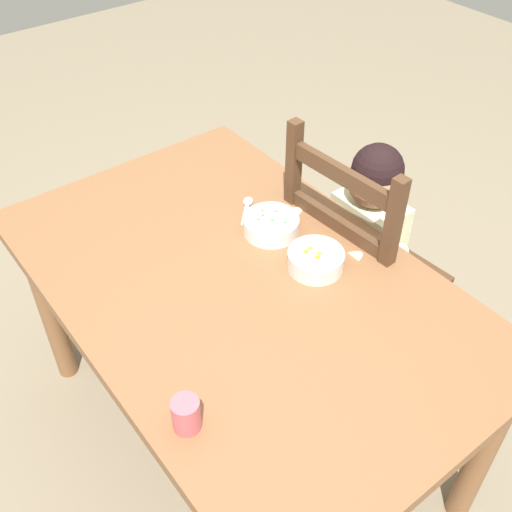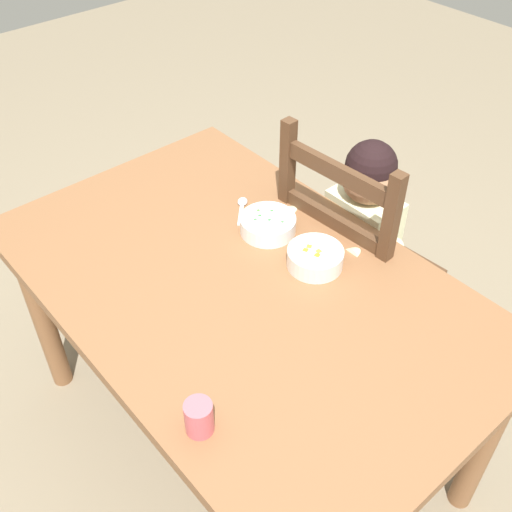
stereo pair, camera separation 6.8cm
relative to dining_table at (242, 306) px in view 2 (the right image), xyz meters
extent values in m
plane|color=#80735B|center=(0.00, 0.00, -0.64)|extent=(8.00, 8.00, 0.00)
cube|color=brown|center=(0.00, 0.00, 0.08)|extent=(1.40, 0.89, 0.04)
cylinder|color=brown|center=(-0.63, -0.37, -0.29)|extent=(0.07, 0.07, 0.70)
cylinder|color=brown|center=(-0.63, 0.37, -0.29)|extent=(0.07, 0.07, 0.70)
cylinder|color=brown|center=(0.63, 0.37, -0.29)|extent=(0.07, 0.07, 0.70)
cube|color=#4E321F|center=(-0.01, 0.54, -0.21)|extent=(0.44, 0.44, 0.02)
cube|color=#4E321F|center=(0.17, 0.74, -0.43)|extent=(0.04, 0.04, 0.42)
cube|color=#4E321F|center=(-0.21, 0.72, -0.43)|extent=(0.04, 0.04, 0.42)
cube|color=#4E321F|center=(0.19, 0.36, -0.43)|extent=(0.04, 0.04, 0.42)
cube|color=#4E321F|center=(-0.19, 0.34, -0.43)|extent=(0.04, 0.04, 0.42)
cube|color=#4E321F|center=(0.19, 0.36, 0.09)|extent=(0.04, 0.04, 0.57)
cube|color=#4E321F|center=(-0.19, 0.34, 0.09)|extent=(0.04, 0.04, 0.57)
cube|color=#4E321F|center=(0.00, 0.35, 0.29)|extent=(0.36, 0.05, 0.05)
cube|color=#4E321F|center=(0.00, 0.35, 0.12)|extent=(0.36, 0.05, 0.05)
cube|color=beige|center=(-0.01, 0.51, -0.04)|extent=(0.22, 0.14, 0.32)
sphere|color=#AD7957|center=(-0.01, 0.51, 0.20)|extent=(0.17, 0.17, 0.17)
sphere|color=black|center=(-0.01, 0.51, 0.24)|extent=(0.16, 0.16, 0.16)
cylinder|color=#3F4C72|center=(-0.07, 0.39, -0.42)|extent=(0.07, 0.07, 0.44)
cylinder|color=#3F4C72|center=(0.04, 0.39, -0.42)|extent=(0.07, 0.07, 0.44)
cylinder|color=beige|center=(-0.14, 0.41, 0.04)|extent=(0.06, 0.24, 0.13)
cylinder|color=beige|center=(0.12, 0.41, 0.04)|extent=(0.06, 0.24, 0.13)
cylinder|color=white|center=(-0.11, 0.19, 0.12)|extent=(0.16, 0.16, 0.05)
cylinder|color=white|center=(-0.11, 0.19, 0.10)|extent=(0.07, 0.07, 0.01)
cylinder|color=green|center=(-0.11, 0.19, 0.13)|extent=(0.13, 0.13, 0.03)
sphere|color=#3D912D|center=(-0.16, 0.20, 0.15)|extent=(0.01, 0.01, 0.01)
sphere|color=#428D40|center=(-0.07, 0.21, 0.15)|extent=(0.01, 0.01, 0.01)
sphere|color=green|center=(-0.10, 0.19, 0.15)|extent=(0.01, 0.01, 0.01)
sphere|color=green|center=(-0.13, 0.22, 0.15)|extent=(0.01, 0.01, 0.01)
sphere|color=green|center=(-0.13, 0.18, 0.15)|extent=(0.01, 0.01, 0.01)
sphere|color=#409443|center=(-0.13, 0.16, 0.15)|extent=(0.01, 0.01, 0.01)
cylinder|color=white|center=(0.08, 0.19, 0.13)|extent=(0.15, 0.15, 0.05)
cylinder|color=white|center=(0.08, 0.19, 0.10)|extent=(0.07, 0.07, 0.01)
cylinder|color=orange|center=(0.08, 0.19, 0.13)|extent=(0.13, 0.13, 0.03)
cube|color=orange|center=(0.09, 0.20, 0.15)|extent=(0.01, 0.01, 0.01)
cube|color=orange|center=(0.06, 0.19, 0.15)|extent=(0.02, 0.02, 0.01)
cube|color=orange|center=(0.06, 0.17, 0.15)|extent=(0.02, 0.02, 0.01)
cube|color=orange|center=(0.10, 0.18, 0.15)|extent=(0.02, 0.02, 0.01)
cube|color=silver|center=(-0.22, 0.18, 0.10)|extent=(0.08, 0.08, 0.00)
ellipsoid|color=silver|center=(-0.27, 0.23, 0.10)|extent=(0.05, 0.05, 0.01)
cylinder|color=#D25C68|center=(0.29, -0.36, 0.14)|extent=(0.06, 0.06, 0.08)
camera|label=1|loc=(0.96, -0.69, 1.23)|focal=42.79mm
camera|label=2|loc=(0.92, -0.74, 1.23)|focal=42.79mm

